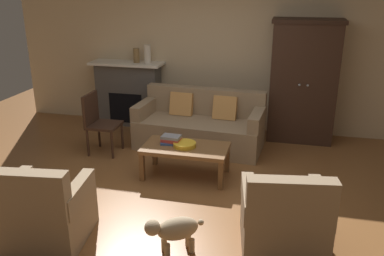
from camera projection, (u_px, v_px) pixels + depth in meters
name	position (u px, v px, depth m)	size (l,w,h in m)	color
ground_plane	(180.00, 193.00, 4.99)	(9.60, 9.60, 0.00)	brown
back_wall	(219.00, 46.00, 6.86)	(7.20, 0.10, 2.80)	beige
fireplace	(129.00, 93.00, 7.25)	(1.26, 0.48, 1.12)	#4C4947
armoire	(303.00, 81.00, 6.40)	(1.06, 0.57, 1.91)	#382319
couch	(200.00, 127.00, 6.32)	(1.97, 0.98, 0.86)	#937A5B
coffee_table	(186.00, 150.00, 5.32)	(1.10, 0.60, 0.42)	brown
fruit_bowl	(185.00, 144.00, 5.29)	(0.30, 0.30, 0.05)	gold
book_stack	(171.00, 140.00, 5.37)	(0.26, 0.20, 0.11)	#38569E
mantel_vase_bronze	(136.00, 55.00, 6.96)	(0.10, 0.10, 0.24)	olive
mantel_vase_cream	(147.00, 54.00, 6.91)	(0.12, 0.12, 0.31)	beige
armchair_near_left	(44.00, 213.00, 3.97)	(0.86, 0.86, 0.88)	#997F60
armchair_near_right	(284.00, 221.00, 3.83)	(0.88, 0.88, 0.88)	#997F60
side_chair_wooden	(98.00, 120.00, 6.03)	(0.44, 0.44, 0.90)	#382319
dog	(174.00, 230.00, 3.83)	(0.50, 0.39, 0.39)	tan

